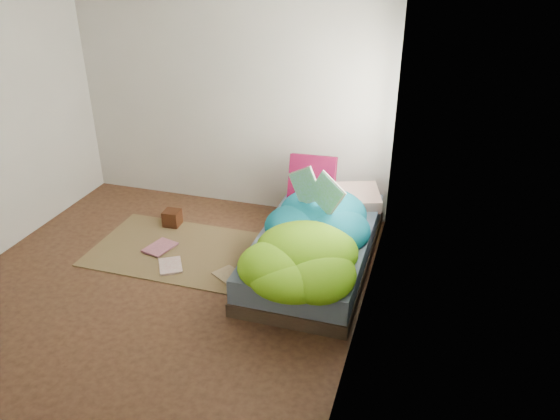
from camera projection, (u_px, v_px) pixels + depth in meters
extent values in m
cube|color=#3B2216|center=(163.00, 283.00, 4.87)|extent=(3.50, 3.50, 0.00)
cube|color=beige|center=(230.00, 91.00, 5.77)|extent=(3.50, 0.04, 2.60)
cube|color=beige|center=(369.00, 172.00, 3.83)|extent=(0.04, 3.50, 2.60)
cube|color=white|center=(385.00, 120.00, 4.55)|extent=(0.01, 1.00, 1.20)
cube|color=#3A2C1F|center=(315.00, 258.00, 5.14)|extent=(1.00, 2.00, 0.12)
cube|color=slate|center=(316.00, 242.00, 5.07)|extent=(0.98, 1.96, 0.22)
cube|color=brown|center=(176.00, 250.00, 5.38)|extent=(1.60, 1.10, 0.01)
cube|color=beige|center=(348.00, 198.00, 5.50)|extent=(0.72, 0.58, 0.14)
cube|color=#450422|center=(312.00, 178.00, 5.53)|extent=(0.47, 0.17, 0.47)
cube|color=#371A0C|center=(172.00, 218.00, 5.79)|extent=(0.17, 0.17, 0.17)
imported|color=silver|center=(159.00, 267.00, 5.07)|extent=(0.32, 0.35, 0.02)
imported|color=#C77384|center=(151.00, 245.00, 5.43)|extent=(0.30, 0.35, 0.03)
imported|color=tan|center=(220.00, 280.00, 4.88)|extent=(0.35, 0.33, 0.02)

